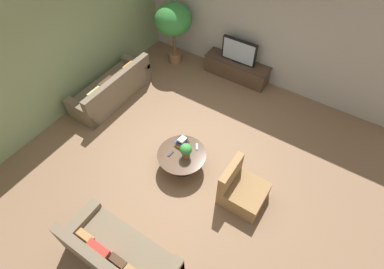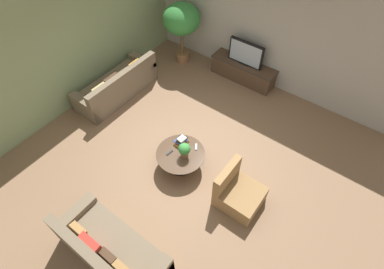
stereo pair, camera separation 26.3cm
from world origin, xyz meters
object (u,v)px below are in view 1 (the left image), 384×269
object	(u,v)px
armchair_wicker	(241,190)
potted_palm_tall	(173,21)
television	(239,51)
potted_plant_tabletop	(186,150)
couch_near_entry	(119,256)
coffee_table	(182,158)
couch_by_wall	(112,90)
media_console	(237,69)

from	to	relation	value
armchair_wicker	potted_palm_tall	world-z (taller)	potted_palm_tall
television	potted_plant_tabletop	size ratio (longest dim) A/B	2.74
potted_palm_tall	couch_near_entry	bearing A→B (deg)	-64.18
coffee_table	armchair_wicker	size ratio (longest dim) A/B	1.17
coffee_table	couch_near_entry	xyz separation A→B (m)	(0.24, -2.20, -0.01)
armchair_wicker	potted_plant_tabletop	xyz separation A→B (m)	(-1.27, 0.00, 0.35)
couch_by_wall	couch_near_entry	distance (m)	4.16
media_console	armchair_wicker	distance (m)	3.72
coffee_table	potted_palm_tall	distance (m)	3.83
media_console	couch_by_wall	distance (m)	3.34
coffee_table	armchair_wicker	distance (m)	1.37
armchair_wicker	potted_plant_tabletop	size ratio (longest dim) A/B	2.49
coffee_table	potted_palm_tall	bearing A→B (deg)	127.42
couch_by_wall	couch_near_entry	world-z (taller)	same
couch_near_entry	potted_plant_tabletop	xyz separation A→B (m)	(-0.14, 2.21, 0.33)
potted_plant_tabletop	couch_by_wall	bearing A→B (deg)	164.25
television	armchair_wicker	xyz separation A→B (m)	(1.80, -3.26, -0.56)
media_console	potted_plant_tabletop	bearing A→B (deg)	-80.80
television	couch_near_entry	xyz separation A→B (m)	(0.67, -5.46, -0.54)
couch_by_wall	media_console	bearing A→B (deg)	137.89
television	coffee_table	distance (m)	3.33
couch_near_entry	media_console	bearing A→B (deg)	-83.06
television	coffee_table	world-z (taller)	television
coffee_table	potted_plant_tabletop	bearing A→B (deg)	4.52
couch_by_wall	potted_palm_tall	xyz separation A→B (m)	(0.41, 2.16, 0.95)
media_console	couch_near_entry	bearing A→B (deg)	-83.06
television	potted_plant_tabletop	xyz separation A→B (m)	(0.53, -3.25, -0.21)
media_console	television	world-z (taller)	television
potted_palm_tall	media_console	bearing A→B (deg)	9.92
couch_by_wall	coffee_table	bearing A→B (deg)	73.54
media_console	couch_near_entry	xyz separation A→B (m)	(0.67, -5.46, 0.02)
couch_near_entry	armchair_wicker	xyz separation A→B (m)	(1.14, 2.20, -0.02)
media_console	couch_near_entry	world-z (taller)	couch_near_entry
media_console	armchair_wicker	xyz separation A→B (m)	(1.80, -3.26, 0.00)
coffee_table	armchair_wicker	xyz separation A→B (m)	(1.37, 0.01, -0.03)
couch_near_entry	potted_palm_tall	bearing A→B (deg)	-64.18
armchair_wicker	potted_palm_tall	distance (m)	4.77
coffee_table	couch_near_entry	size ratio (longest dim) A/B	0.51
armchair_wicker	potted_plant_tabletop	bearing A→B (deg)	89.89
potted_plant_tabletop	armchair_wicker	bearing A→B (deg)	-0.11
television	armchair_wicker	distance (m)	3.76
potted_palm_tall	television	bearing A→B (deg)	9.87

